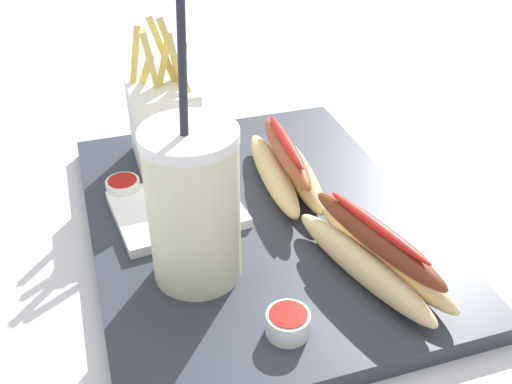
# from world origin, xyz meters

# --- Properties ---
(ground_plane) EXTENTS (2.40, 2.40, 0.02)m
(ground_plane) POSITION_xyz_m (0.00, 0.00, -0.01)
(ground_plane) COLOR silver
(food_tray) EXTENTS (0.44, 0.34, 0.02)m
(food_tray) POSITION_xyz_m (0.00, 0.00, 0.01)
(food_tray) COLOR #2D333D
(food_tray) RESTS_ON ground_plane
(soda_cup) EXTENTS (0.08, 0.08, 0.25)m
(soda_cup) POSITION_xyz_m (-0.07, 0.08, 0.10)
(soda_cup) COLOR beige
(soda_cup) RESTS_ON food_tray
(fries_basket) EXTENTS (0.08, 0.08, 0.18)m
(fries_basket) POSITION_xyz_m (0.14, 0.07, 0.07)
(fries_basket) COLOR white
(fries_basket) RESTS_ON food_tray
(hot_dog_1) EXTENTS (0.18, 0.07, 0.06)m
(hot_dog_1) POSITION_xyz_m (0.05, -0.05, 0.04)
(hot_dog_1) COLOR #DBB775
(hot_dog_1) RESTS_ON food_tray
(hot_dog_2) EXTENTS (0.19, 0.10, 0.06)m
(hot_dog_2) POSITION_xyz_m (-0.12, -0.08, 0.04)
(hot_dog_2) COLOR #E5C689
(hot_dog_2) RESTS_ON food_tray
(ketchup_cup_1) EXTENTS (0.04, 0.04, 0.02)m
(ketchup_cup_1) POSITION_xyz_m (-0.17, 0.02, 0.03)
(ketchup_cup_1) COLOR white
(ketchup_cup_1) RESTS_ON food_tray
(ketchup_cup_2) EXTENTS (0.04, 0.04, 0.02)m
(ketchup_cup_2) POSITION_xyz_m (0.08, 0.13, 0.03)
(ketchup_cup_2) COLOR white
(ketchup_cup_2) RESTS_ON food_tray
(napkin_stack) EXTENTS (0.12, 0.14, 0.01)m
(napkin_stack) POSITION_xyz_m (0.03, 0.08, 0.03)
(napkin_stack) COLOR white
(napkin_stack) RESTS_ON food_tray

